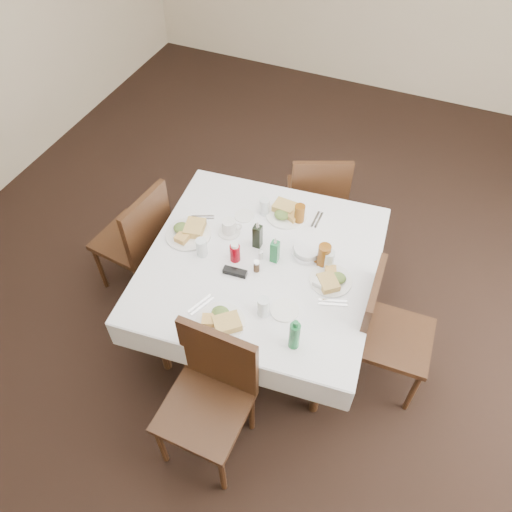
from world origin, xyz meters
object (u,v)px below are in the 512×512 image
(bread_basket, at_px, (307,251))
(green_bottle, at_px, (294,335))
(chair_north, at_px, (317,194))
(coffee_mug, at_px, (229,227))
(water_n, at_px, (264,207))
(chair_west, at_px, (139,236))
(water_e, at_px, (328,259))
(ketchup_bottle, at_px, (235,252))
(chair_east, at_px, (383,327))
(dining_table, at_px, (262,267))
(water_w, at_px, (202,247))
(oil_cruet_dark, at_px, (258,235))
(chair_south, at_px, (211,390))
(oil_cruet_green, at_px, (275,251))
(water_s, at_px, (263,307))

(bread_basket, height_order, green_bottle, green_bottle)
(chair_north, distance_m, coffee_mug, 0.96)
(water_n, relative_size, green_bottle, 0.54)
(chair_west, bearing_deg, water_e, 4.01)
(water_n, xyz_separation_m, ketchup_bottle, (-0.01, -0.47, 0.00))
(chair_north, bearing_deg, chair_east, -53.04)
(dining_table, bearing_deg, green_bottle, -51.47)
(chair_north, height_order, water_w, chair_north)
(water_e, height_order, green_bottle, green_bottle)
(dining_table, distance_m, chair_west, 0.99)
(coffee_mug, distance_m, green_bottle, 0.97)
(water_w, distance_m, oil_cruet_dark, 0.37)
(chair_south, height_order, green_bottle, chair_south)
(water_e, xyz_separation_m, water_w, (-0.79, -0.22, -0.00))
(ketchup_bottle, bearing_deg, oil_cruet_green, 21.60)
(chair_east, bearing_deg, bread_basket, 160.79)
(chair_west, xyz_separation_m, green_bottle, (1.39, -0.53, 0.31))
(ketchup_bottle, bearing_deg, oil_cruet_dark, 62.92)
(chair_south, relative_size, chair_west, 1.02)
(water_n, xyz_separation_m, water_s, (0.32, -0.79, 0.00))
(chair_south, bearing_deg, green_bottle, 43.86)
(ketchup_bottle, bearing_deg, water_n, 88.62)
(chair_east, xyz_separation_m, water_n, (-1.00, 0.46, 0.27))
(green_bottle, bearing_deg, oil_cruet_dark, 127.83)
(oil_cruet_dark, bearing_deg, chair_south, -82.88)
(water_e, distance_m, coffee_mug, 0.71)
(water_e, distance_m, water_w, 0.82)
(chair_east, bearing_deg, oil_cruet_green, 174.12)
(water_e, height_order, ketchup_bottle, ketchup_bottle)
(chair_west, bearing_deg, chair_north, 42.56)
(chair_east, bearing_deg, water_e, 159.82)
(water_s, relative_size, bread_basket, 0.68)
(water_w, bearing_deg, chair_south, -60.76)
(chair_east, xyz_separation_m, water_w, (-1.23, -0.06, 0.28))
(water_w, distance_m, green_bottle, 0.89)
(water_s, relative_size, oil_cruet_dark, 0.59)
(chair_north, distance_m, chair_west, 1.43)
(chair_south, xyz_separation_m, oil_cruet_dark, (-0.12, 0.97, 0.29))
(chair_west, relative_size, water_s, 7.37)
(water_e, distance_m, bread_basket, 0.17)
(water_e, height_order, coffee_mug, water_e)
(dining_table, xyz_separation_m, coffee_mug, (-0.30, 0.15, 0.12))
(dining_table, relative_size, coffee_mug, 10.04)
(oil_cruet_dark, relative_size, oil_cruet_green, 1.06)
(chair_east, height_order, oil_cruet_green, oil_cruet_green)
(dining_table, height_order, oil_cruet_green, oil_cruet_green)
(chair_south, bearing_deg, dining_table, 93.02)
(chair_south, distance_m, coffee_mug, 1.09)
(chair_south, relative_size, chair_east, 1.03)
(bread_basket, bearing_deg, oil_cruet_green, -143.76)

